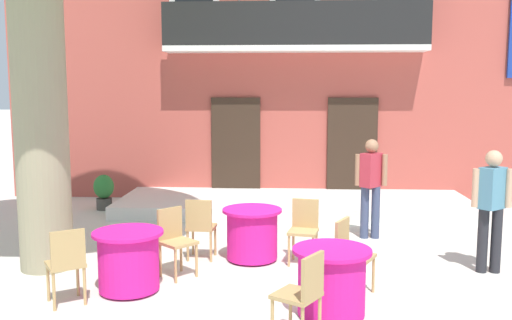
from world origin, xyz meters
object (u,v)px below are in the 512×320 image
cafe_chair_middle_1 (175,237)px  cafe_table_front (252,234)px  cafe_chair_near_tree_1 (350,251)px  cafe_chair_middle_0 (67,261)px  cafe_chair_near_tree_0 (304,291)px  pedestrian_mid_plaza (371,183)px  cafe_table_near_tree (332,281)px  ground_planter_left (104,190)px  pedestrian_near_entrance (492,204)px  cafe_table_middle (129,260)px  cafe_chair_front_0 (201,224)px  cafe_chair_front_1 (304,226)px

cafe_chair_middle_1 → cafe_table_front: 1.25m
cafe_chair_near_tree_1 → cafe_chair_middle_0: size_ratio=1.00×
cafe_chair_near_tree_0 → cafe_table_front: 2.73m
cafe_chair_near_tree_0 → cafe_chair_middle_1: bearing=131.0°
cafe_chair_near_tree_0 → pedestrian_mid_plaza: bearing=72.7°
cafe_chair_middle_0 → cafe_chair_near_tree_0: bearing=-16.8°
cafe_table_near_tree → cafe_chair_near_tree_1: bearing=68.6°
cafe_chair_middle_1 → ground_planter_left: cafe_chair_middle_1 is taller
cafe_table_front → ground_planter_left: (-3.28, 3.26, 0.01)m
cafe_chair_middle_1 → pedestrian_near_entrance: 4.28m
cafe_table_middle → cafe_chair_middle_1: size_ratio=0.95×
cafe_chair_front_0 → cafe_chair_middle_1: bearing=-108.1°
cafe_chair_middle_0 → cafe_table_front: cafe_chair_middle_0 is taller
cafe_chair_near_tree_1 → cafe_chair_front_0: same height
cafe_chair_front_0 → pedestrian_mid_plaza: 3.00m
cafe_chair_middle_0 → pedestrian_near_entrance: pedestrian_near_entrance is taller
pedestrian_mid_plaza → cafe_table_front: bearing=-145.3°
cafe_chair_near_tree_1 → cafe_chair_middle_1: same height
cafe_table_front → cafe_chair_front_1: bearing=-5.4°
cafe_chair_middle_0 → ground_planter_left: cafe_chair_middle_0 is taller
cafe_chair_near_tree_1 → cafe_table_middle: (-2.71, -0.09, -0.14)m
cafe_chair_middle_1 → ground_planter_left: size_ratio=1.24×
pedestrian_mid_plaza → cafe_chair_middle_1: bearing=-144.4°
ground_planter_left → cafe_table_front: bearing=-44.8°
cafe_chair_near_tree_0 → cafe_chair_front_0: size_ratio=1.00×
cafe_chair_middle_0 → cafe_chair_front_0: same height
cafe_chair_middle_0 → pedestrian_mid_plaza: size_ratio=0.55×
pedestrian_near_entrance → pedestrian_mid_plaza: pedestrian_near_entrance is taller
cafe_chair_middle_0 → cafe_table_near_tree: bearing=-2.5°
cafe_table_near_tree → cafe_chair_middle_1: (-1.98, 1.22, 0.14)m
cafe_chair_front_1 → cafe_chair_near_tree_1: bearing=-66.5°
cafe_table_middle → cafe_chair_near_tree_0: bearing=-31.6°
cafe_chair_near_tree_0 → cafe_chair_middle_1: (-1.65, 1.90, 0.00)m
cafe_chair_near_tree_0 → cafe_chair_middle_0: (-2.68, 0.81, 0.00)m
cafe_chair_front_1 → cafe_table_near_tree: bearing=-82.7°
cafe_chair_middle_1 → cafe_table_near_tree: bearing=-31.6°
ground_planter_left → cafe_chair_near_tree_1: bearing=-44.8°
cafe_chair_middle_0 → cafe_chair_front_1: bearing=32.5°
cafe_table_near_tree → ground_planter_left: (-4.28, 5.22, 0.01)m
cafe_chair_near_tree_1 → cafe_table_front: 1.80m
cafe_chair_middle_0 → cafe_table_front: size_ratio=1.05×
cafe_table_near_tree → pedestrian_mid_plaza: bearing=74.6°
cafe_chair_near_tree_0 → ground_planter_left: (-3.95, 5.90, -0.13)m
cafe_table_near_tree → cafe_table_front: same height
cafe_chair_near_tree_1 → cafe_table_near_tree: bearing=-111.4°
cafe_table_middle → pedestrian_near_entrance: (4.69, 0.98, 0.56)m
cafe_table_middle → cafe_chair_front_0: (0.68, 1.32, 0.14)m
pedestrian_near_entrance → cafe_chair_middle_0: bearing=-164.5°
cafe_table_front → cafe_chair_front_0: size_ratio=0.95×
cafe_chair_middle_0 → cafe_chair_middle_1: 1.50m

